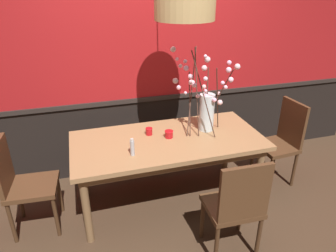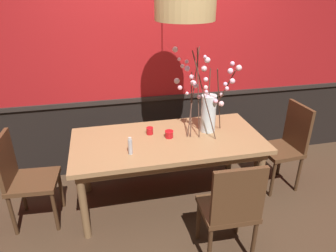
% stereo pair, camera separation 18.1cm
% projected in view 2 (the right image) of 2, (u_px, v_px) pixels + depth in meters
% --- Properties ---
extents(ground_plane, '(24.00, 24.00, 0.00)m').
position_uv_depth(ground_plane, '(168.00, 199.00, 3.35)').
color(ground_plane, '#422D1E').
extents(back_wall, '(5.78, 0.14, 2.97)m').
position_uv_depth(back_wall, '(152.00, 48.00, 3.41)').
color(back_wall, black).
rests_on(back_wall, ground).
extents(dining_table, '(1.87, 0.89, 0.74)m').
position_uv_depth(dining_table, '(168.00, 146.00, 3.06)').
color(dining_table, '#997047').
rests_on(dining_table, ground).
extents(chair_near_side_right, '(0.45, 0.40, 0.95)m').
position_uv_depth(chair_near_side_right, '(231.00, 207.00, 2.44)').
color(chair_near_side_right, '#4C301C').
rests_on(chair_near_side_right, ground).
extents(chair_head_west_end, '(0.46, 0.43, 0.93)m').
position_uv_depth(chair_head_west_end, '(24.00, 176.00, 2.84)').
color(chair_head_west_end, '#4C301C').
rests_on(chair_head_west_end, ground).
extents(chair_head_east_end, '(0.42, 0.43, 0.97)m').
position_uv_depth(chair_head_east_end, '(287.00, 143.00, 3.38)').
color(chair_head_east_end, '#4C301C').
rests_on(chair_head_east_end, ground).
extents(chair_far_side_left, '(0.48, 0.47, 0.95)m').
position_uv_depth(chair_far_side_left, '(130.00, 125.00, 3.82)').
color(chair_far_side_left, '#4C301C').
rests_on(chair_far_side_left, ground).
extents(vase_with_blossoms, '(0.62, 0.53, 0.84)m').
position_uv_depth(vase_with_blossoms, '(207.00, 107.00, 3.07)').
color(vase_with_blossoms, silver).
rests_on(vase_with_blossoms, dining_table).
extents(candle_holder_nearer_center, '(0.07, 0.07, 0.07)m').
position_uv_depth(candle_holder_nearer_center, '(150.00, 131.00, 3.10)').
color(candle_holder_nearer_center, red).
rests_on(candle_holder_nearer_center, dining_table).
extents(candle_holder_nearer_edge, '(0.08, 0.08, 0.07)m').
position_uv_depth(candle_holder_nearer_edge, '(169.00, 134.00, 3.04)').
color(candle_holder_nearer_edge, red).
rests_on(candle_holder_nearer_edge, dining_table).
extents(condiment_bottle, '(0.04, 0.04, 0.16)m').
position_uv_depth(condiment_bottle, '(130.00, 146.00, 2.73)').
color(condiment_bottle, '#ADADB2').
rests_on(condiment_bottle, dining_table).
extents(pendant_lamp, '(0.51, 0.51, 1.13)m').
position_uv_depth(pendant_lamp, '(185.00, 1.00, 2.52)').
color(pendant_lamp, tan).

